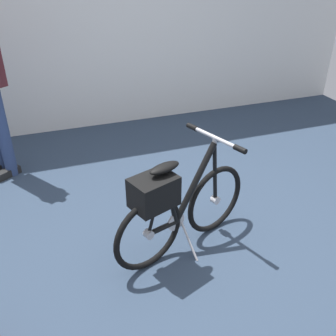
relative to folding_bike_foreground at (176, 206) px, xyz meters
name	(u,v)px	position (x,y,z in m)	size (l,w,h in m)	color
ground_plane	(180,261)	(-0.01, -0.12, -0.39)	(6.40, 6.40, 0.00)	#2D3D51
back_wall	(96,5)	(-0.01, 2.44, 0.96)	(6.40, 0.10, 2.69)	white
folding_bike_foreground	(176,206)	(0.00, 0.00, 0.00)	(1.09, 0.58, 0.81)	black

